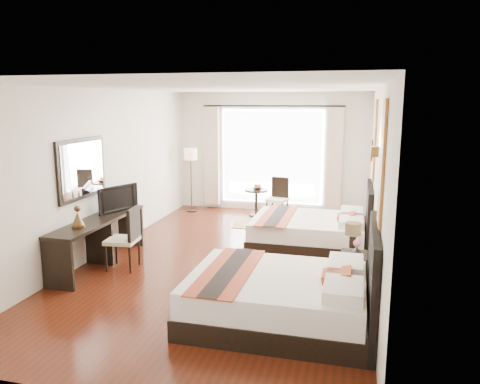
% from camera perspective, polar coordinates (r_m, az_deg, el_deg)
% --- Properties ---
extents(floor, '(4.50, 7.50, 0.01)m').
position_cam_1_polar(floor, '(7.79, -1.28, -8.47)').
color(floor, '#3E180B').
rests_on(floor, ground).
extents(ceiling, '(4.50, 7.50, 0.02)m').
position_cam_1_polar(ceiling, '(7.34, -1.37, 12.56)').
color(ceiling, white).
rests_on(ceiling, wall_headboard).
extents(wall_headboard, '(0.01, 7.50, 2.80)m').
position_cam_1_polar(wall_headboard, '(7.17, 16.22, 1.00)').
color(wall_headboard, silver).
rests_on(wall_headboard, floor).
extents(wall_desk, '(0.01, 7.50, 2.80)m').
position_cam_1_polar(wall_desk, '(8.32, -16.40, 2.34)').
color(wall_desk, silver).
rests_on(wall_desk, floor).
extents(wall_window, '(4.50, 0.01, 2.80)m').
position_cam_1_polar(wall_window, '(11.06, 3.93, 4.83)').
color(wall_window, silver).
rests_on(wall_window, floor).
extents(wall_entry, '(4.50, 0.01, 2.80)m').
position_cam_1_polar(wall_entry, '(4.05, -15.85, -6.61)').
color(wall_entry, silver).
rests_on(wall_entry, floor).
extents(window_glass, '(2.40, 0.02, 2.20)m').
position_cam_1_polar(window_glass, '(11.05, 3.91, 4.30)').
color(window_glass, white).
rests_on(window_glass, wall_window).
extents(sheer_curtain, '(2.30, 0.02, 2.10)m').
position_cam_1_polar(sheer_curtain, '(10.99, 3.85, 4.27)').
color(sheer_curtain, white).
rests_on(sheer_curtain, wall_window).
extents(drape_left, '(0.35, 0.14, 2.35)m').
position_cam_1_polar(drape_left, '(11.31, -3.45, 4.36)').
color(drape_left, beige).
rests_on(drape_left, floor).
extents(drape_right, '(0.35, 0.14, 2.35)m').
position_cam_1_polar(drape_right, '(10.79, 11.42, 3.84)').
color(drape_right, beige).
rests_on(drape_right, floor).
extents(art_panel_near, '(0.03, 0.50, 1.35)m').
position_cam_1_polar(art_panel_near, '(5.22, 16.96, 3.43)').
color(art_panel_near, maroon).
rests_on(art_panel_near, wall_headboard).
extents(art_panel_far, '(0.03, 0.50, 1.35)m').
position_cam_1_polar(art_panel_far, '(8.19, 16.11, 6.10)').
color(art_panel_far, maroon).
rests_on(art_panel_far, wall_headboard).
extents(wall_sconce, '(0.10, 0.14, 0.14)m').
position_cam_1_polar(wall_sconce, '(6.64, 16.10, 4.76)').
color(wall_sconce, '#4A331A').
rests_on(wall_sconce, wall_headboard).
extents(mirror_frame, '(0.04, 1.25, 0.95)m').
position_cam_1_polar(mirror_frame, '(7.74, -18.74, 2.69)').
color(mirror_frame, black).
rests_on(mirror_frame, wall_desk).
extents(mirror_glass, '(0.01, 1.12, 0.82)m').
position_cam_1_polar(mirror_glass, '(7.73, -18.59, 2.69)').
color(mirror_glass, white).
rests_on(mirror_glass, mirror_frame).
extents(bed_near, '(2.19, 1.70, 1.23)m').
position_cam_1_polar(bed_near, '(5.71, 5.52, -12.55)').
color(bed_near, black).
rests_on(bed_near, floor).
extents(bed_far, '(2.08, 1.62, 1.17)m').
position_cam_1_polar(bed_far, '(8.51, 8.98, -4.71)').
color(bed_far, black).
rests_on(bed_far, floor).
extents(nightstand, '(0.37, 0.46, 0.45)m').
position_cam_1_polar(nightstand, '(7.01, 13.68, -9.06)').
color(nightstand, black).
rests_on(nightstand, floor).
extents(table_lamp, '(0.23, 0.23, 0.37)m').
position_cam_1_polar(table_lamp, '(6.97, 13.63, -4.62)').
color(table_lamp, black).
rests_on(table_lamp, nightstand).
extents(vase, '(0.13, 0.13, 0.14)m').
position_cam_1_polar(vase, '(6.81, 14.07, -6.63)').
color(vase, black).
rests_on(vase, nightstand).
extents(console_desk, '(0.50, 2.20, 0.76)m').
position_cam_1_polar(console_desk, '(7.87, -16.80, -5.82)').
color(console_desk, black).
rests_on(console_desk, floor).
extents(television, '(0.41, 0.76, 0.45)m').
position_cam_1_polar(television, '(8.17, -14.94, -0.74)').
color(television, black).
rests_on(television, console_desk).
extents(bronze_figurine, '(0.24, 0.24, 0.29)m').
position_cam_1_polar(bronze_figurine, '(7.30, -19.16, -3.01)').
color(bronze_figurine, '#4A331A').
rests_on(bronze_figurine, console_desk).
extents(desk_chair, '(0.50, 0.50, 0.99)m').
position_cam_1_polar(desk_chair, '(7.60, -13.96, -6.88)').
color(desk_chair, beige).
rests_on(desk_chair, floor).
extents(floor_lamp, '(0.30, 0.30, 1.51)m').
position_cam_1_polar(floor_lamp, '(11.01, -6.03, 4.09)').
color(floor_lamp, black).
rests_on(floor_lamp, floor).
extents(side_table, '(0.53, 0.53, 0.61)m').
position_cam_1_polar(side_table, '(10.71, 1.98, -1.29)').
color(side_table, black).
rests_on(side_table, floor).
extents(fruit_bowl, '(0.23, 0.23, 0.06)m').
position_cam_1_polar(fruit_bowl, '(10.64, 2.13, 0.47)').
color(fruit_bowl, '#462819').
rests_on(fruit_bowl, side_table).
extents(window_chair, '(0.49, 0.49, 0.91)m').
position_cam_1_polar(window_chair, '(10.52, 4.58, -1.71)').
color(window_chair, beige).
rests_on(window_chair, floor).
extents(jute_rug, '(1.37, 0.99, 0.01)m').
position_cam_1_polar(jute_rug, '(10.04, 3.06, -3.90)').
color(jute_rug, '#9E835E').
rests_on(jute_rug, floor).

